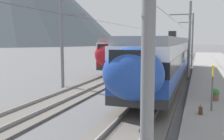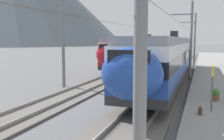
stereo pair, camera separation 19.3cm
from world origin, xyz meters
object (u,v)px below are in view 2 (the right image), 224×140
Objects in this scene: train_far_track at (142,50)px; handbag_near_sign at (200,111)px; platform_sign at (213,78)px; catenary_mast_west at (133,17)px; catenary_mast_far_side at (65,37)px; catenary_mast_mid at (189,38)px; potted_plant_platform_edge at (216,94)px; train_near_platform at (168,57)px; catenary_mast_east at (194,39)px.

train_far_track is 64.72× the size of handbag_near_sign.
catenary_mast_west is at bearing 169.02° from platform_sign.
platform_sign is at bearing -113.58° from catenary_mast_far_side.
platform_sign is (8.43, -1.63, -2.14)m from catenary_mast_west.
handbag_near_sign is (-12.47, -1.15, -3.30)m from catenary_mast_mid.
potted_plant_platform_edge reaches higher than handbag_near_sign.
train_far_track is at bearing 18.63° from handbag_near_sign.
train_far_track is 0.59× the size of catenary_mast_mid.
train_near_platform is 0.53× the size of catenary_mast_mid.
train_near_platform is at bearing 173.42° from catenary_mast_east.
catenary_mast_far_side is at bearing 154.99° from catenary_mast_east.
train_far_track reaches higher than potted_plant_platform_edge.
catenary_mast_west is 8.55m from handbag_near_sign.
train_far_track is 42.77× the size of potted_plant_platform_edge.
potted_plant_platform_edge is (-7.28, -3.52, -1.52)m from train_near_platform.
platform_sign is at bearing -33.96° from handbag_near_sign.
platform_sign is 4.91× the size of handbag_near_sign.
train_near_platform is at bearing 18.60° from platform_sign.
catenary_mast_east is 24.17m from handbag_near_sign.
catenary_mast_far_side is 110.63× the size of handbag_near_sign.
catenary_mast_far_side is 11.46m from platform_sign.
catenary_mast_east is at bearing -25.01° from catenary_mast_far_side.
catenary_mast_east is (-0.33, -7.03, 1.60)m from train_far_track.
catenary_mast_east reaches higher than catenary_mast_mid.
catenary_mast_east is 1.00× the size of catenary_mast_far_side.
handbag_near_sign is (7.69, -1.14, -3.57)m from catenary_mast_west.
catenary_mast_mid reaches higher than handbag_near_sign.
handbag_near_sign is at bearing -165.21° from train_near_platform.
catenary_mast_west is 73.11× the size of potted_plant_platform_edge.
potted_plant_platform_edge is (-20.89, -1.94, -3.12)m from catenary_mast_east.
handbag_near_sign is (-10.29, -2.72, -1.72)m from train_near_platform.
catenary_mast_west is 1.00× the size of catenary_mast_mid.
catenary_mast_mid reaches higher than train_near_platform.
potted_plant_platform_edge is at bearing -174.68° from catenary_mast_east.
train_far_track is 32.75m from catenary_mast_west.
catenary_mast_west is at bearing -179.98° from catenary_mast_east.
catenary_mast_mid is at bearing -149.18° from train_far_track.
handbag_near_sign is (-5.26, -9.85, -3.38)m from catenary_mast_far_side.
catenary_mast_west is at bearing -179.97° from catenary_mast_mid.
train_near_platform is 10.09m from platform_sign.
catenary_mast_east reaches higher than train_near_platform.
catenary_mast_far_side reaches higher than potted_plant_platform_edge.
potted_plant_platform_edge is at bearing -168.37° from catenary_mast_mid.
catenary_mast_west is (-31.93, -7.04, 1.85)m from train_far_track.
catenary_mast_mid is at bearing 7.99° from platform_sign.
potted_plant_platform_edge is (-2.24, -10.65, -3.18)m from catenary_mast_far_side.
catenary_mast_east is at bearing 5.32° from potted_plant_platform_edge.
catenary_mast_mid is 110.63× the size of handbag_near_sign.
catenary_mast_mid is at bearing -35.87° from train_near_platform.
catenary_mast_west is at bearing 169.76° from potted_plant_platform_edge.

